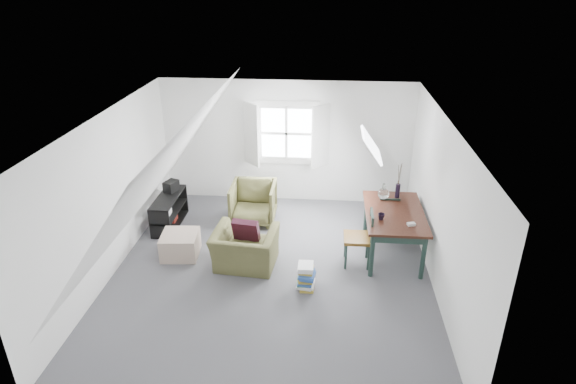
# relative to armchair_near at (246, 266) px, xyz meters

# --- Properties ---
(floor) EXTENTS (5.50, 5.50, 0.00)m
(floor) POSITION_rel_armchair_near_xyz_m (0.44, -0.16, 0.00)
(floor) COLOR #4F4F54
(floor) RESTS_ON ground
(ceiling) EXTENTS (5.50, 5.50, 0.00)m
(ceiling) POSITION_rel_armchair_near_xyz_m (0.44, -0.16, 2.50)
(ceiling) COLOR white
(ceiling) RESTS_ON wall_back
(wall_back) EXTENTS (5.00, 0.00, 5.00)m
(wall_back) POSITION_rel_armchair_near_xyz_m (0.44, 2.59, 1.25)
(wall_back) COLOR white
(wall_back) RESTS_ON ground
(wall_front) EXTENTS (5.00, 0.00, 5.00)m
(wall_front) POSITION_rel_armchair_near_xyz_m (0.44, -2.91, 1.25)
(wall_front) COLOR white
(wall_front) RESTS_ON ground
(wall_left) EXTENTS (0.00, 5.50, 5.50)m
(wall_left) POSITION_rel_armchair_near_xyz_m (-2.06, -0.16, 1.25)
(wall_left) COLOR white
(wall_left) RESTS_ON ground
(wall_right) EXTENTS (0.00, 5.50, 5.50)m
(wall_right) POSITION_rel_armchair_near_xyz_m (2.94, -0.16, 1.25)
(wall_right) COLOR white
(wall_right) RESTS_ON ground
(slope_left) EXTENTS (3.19, 5.50, 4.48)m
(slope_left) POSITION_rel_armchair_near_xyz_m (-1.11, -0.16, 1.78)
(slope_left) COLOR white
(slope_left) RESTS_ON wall_left
(slope_right) EXTENTS (3.19, 5.50, 4.48)m
(slope_right) POSITION_rel_armchair_near_xyz_m (1.99, -0.16, 1.78)
(slope_right) COLOR white
(slope_right) RESTS_ON wall_right
(dormer_window) EXTENTS (1.71, 0.35, 1.30)m
(dormer_window) POSITION_rel_armchair_near_xyz_m (0.44, 2.52, 1.45)
(dormer_window) COLOR white
(dormer_window) RESTS_ON wall_back
(skylight) EXTENTS (0.35, 0.75, 0.47)m
(skylight) POSITION_rel_armchair_near_xyz_m (1.99, 1.14, 1.75)
(skylight) COLOR white
(skylight) RESTS_ON slope_right
(armchair_near) EXTENTS (1.06, 0.95, 0.64)m
(armchair_near) POSITION_rel_armchair_near_xyz_m (0.00, 0.00, 0.00)
(armchair_near) COLOR #4E4E2A
(armchair_near) RESTS_ON floor
(armchair_far) EXTENTS (0.83, 0.85, 0.77)m
(armchair_far) POSITION_rel_armchair_near_xyz_m (-0.10, 1.56, 0.00)
(armchair_far) COLOR #4E4E2A
(armchair_far) RESTS_ON floor
(throw_pillow) EXTENTS (0.45, 0.30, 0.44)m
(throw_pillow) POSITION_rel_armchair_near_xyz_m (0.00, 0.15, 0.56)
(throw_pillow) COLOR #350E1C
(throw_pillow) RESTS_ON armchair_near
(ottoman) EXTENTS (0.65, 0.65, 0.40)m
(ottoman) POSITION_rel_armchair_near_xyz_m (-1.15, 0.24, 0.20)
(ottoman) COLOR tan
(ottoman) RESTS_ON floor
(dining_table) EXTENTS (0.95, 1.59, 0.79)m
(dining_table) POSITION_rel_armchair_near_xyz_m (2.40, 0.60, 0.69)
(dining_table) COLOR black
(dining_table) RESTS_ON floor
(demijohn) EXTENTS (0.20, 0.20, 0.28)m
(demijohn) POSITION_rel_armchair_near_xyz_m (2.25, 1.05, 0.91)
(demijohn) COLOR silver
(demijohn) RESTS_ON dining_table
(vase_twigs) EXTENTS (0.08, 0.09, 0.63)m
(vase_twigs) POSITION_rel_armchair_near_xyz_m (2.50, 1.15, 0.93)
(vase_twigs) COLOR black
(vase_twigs) RESTS_ON dining_table
(cup) EXTENTS (0.14, 0.14, 0.10)m
(cup) POSITION_rel_armchair_near_xyz_m (2.15, 0.30, 0.79)
(cup) COLOR black
(cup) RESTS_ON dining_table
(paper_box) EXTENTS (0.14, 0.11, 0.04)m
(paper_box) POSITION_rel_armchair_near_xyz_m (2.60, 0.15, 0.81)
(paper_box) COLOR white
(paper_box) RESTS_ON dining_table
(dining_chair_far) EXTENTS (0.39, 0.39, 0.83)m
(dining_chair_far) POSITION_rel_armchair_near_xyz_m (2.37, 1.17, 0.43)
(dining_chair_far) COLOR brown
(dining_chair_far) RESTS_ON floor
(dining_chair_near) EXTENTS (0.44, 0.44, 0.95)m
(dining_chair_near) POSITION_rel_armchair_near_xyz_m (1.83, 0.23, 0.49)
(dining_chair_near) COLOR brown
(dining_chair_near) RESTS_ON floor
(media_shelf) EXTENTS (0.38, 1.14, 0.58)m
(media_shelf) POSITION_rel_armchair_near_xyz_m (-1.66, 1.23, 0.26)
(media_shelf) COLOR black
(media_shelf) RESTS_ON floor
(electronics_box) EXTENTS (0.28, 0.32, 0.22)m
(electronics_box) POSITION_rel_armchair_near_xyz_m (-1.66, 1.52, 0.68)
(electronics_box) COLOR black
(electronics_box) RESTS_ON media_shelf
(magazine_stack) EXTENTS (0.30, 0.35, 0.40)m
(magazine_stack) POSITION_rel_armchair_near_xyz_m (1.01, -0.52, 0.20)
(magazine_stack) COLOR #B29933
(magazine_stack) RESTS_ON floor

